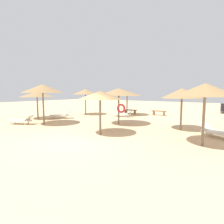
# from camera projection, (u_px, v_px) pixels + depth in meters

# --- Properties ---
(ground_plane) EXTENTS (80.00, 80.00, 0.00)m
(ground_plane) POSITION_uv_depth(u_px,v_px,m) (78.00, 141.00, 9.27)
(ground_plane) COLOR #DBBA8C
(parasol_0) EXTENTS (2.80, 2.80, 2.86)m
(parasol_0) POSITION_uv_depth(u_px,v_px,m) (205.00, 90.00, 8.13)
(parasol_0) COLOR #75604C
(parasol_0) RESTS_ON ground
(parasol_1) EXTENTS (3.10, 3.10, 3.04)m
(parasol_1) POSITION_uv_depth(u_px,v_px,m) (43.00, 89.00, 13.67)
(parasol_1) COLOR #75604C
(parasol_1) RESTS_ON ground
(parasol_2) EXTENTS (3.05, 3.05, 2.49)m
(parasol_2) POSITION_uv_depth(u_px,v_px,m) (37.00, 94.00, 16.65)
(parasol_2) COLOR #75604C
(parasol_2) RESTS_ON ground
(parasol_3) EXTENTS (3.14, 3.14, 2.56)m
(parasol_3) POSITION_uv_depth(u_px,v_px,m) (127.00, 93.00, 19.32)
(parasol_3) COLOR #75604C
(parasol_3) RESTS_ON ground
(parasol_5) EXTENTS (2.70, 2.70, 2.78)m
(parasol_5) POSITION_uv_depth(u_px,v_px,m) (85.00, 92.00, 19.65)
(parasol_5) COLOR #75604C
(parasol_5) RESTS_ON ground
(parasol_6) EXTENTS (2.54, 2.54, 2.53)m
(parasol_6) POSITION_uv_depth(u_px,v_px,m) (100.00, 95.00, 10.40)
(parasol_6) COLOR #75604C
(parasol_6) RESTS_ON ground
(parasol_7) EXTENTS (3.16, 3.16, 2.75)m
(parasol_7) POSITION_uv_depth(u_px,v_px,m) (119.00, 92.00, 13.70)
(parasol_7) COLOR #75604C
(parasol_7) RESTS_ON ground
(parasol_8) EXTENTS (2.60, 2.60, 2.70)m
(parasol_8) POSITION_uv_depth(u_px,v_px,m) (182.00, 93.00, 11.64)
(parasol_8) COLOR #75604C
(parasol_8) RESTS_ON ground
(lounger_0) EXTENTS (1.97, 1.44, 0.72)m
(lounger_0) POSITION_uv_depth(u_px,v_px,m) (216.00, 132.00, 9.91)
(lounger_0) COLOR silver
(lounger_0) RESTS_ON ground
(lounger_1) EXTENTS (1.98, 1.36, 0.73)m
(lounger_1) POSITION_uv_depth(u_px,v_px,m) (21.00, 120.00, 13.93)
(lounger_1) COLOR silver
(lounger_1) RESTS_ON ground
(lounger_2) EXTENTS (1.83, 1.76, 0.67)m
(lounger_2) POSITION_uv_depth(u_px,v_px,m) (61.00, 115.00, 16.99)
(lounger_2) COLOR silver
(lounger_2) RESTS_ON ground
(lounger_3) EXTENTS (1.98, 0.92, 0.64)m
(lounger_3) POSITION_uv_depth(u_px,v_px,m) (123.00, 114.00, 18.17)
(lounger_3) COLOR silver
(lounger_3) RESTS_ON ground
(bench_1) EXTENTS (1.52, 0.48, 0.49)m
(bench_1) POSITION_uv_depth(u_px,v_px,m) (159.00, 112.00, 19.32)
(bench_1) COLOR brown
(bench_1) RESTS_ON ground
(bench_2) EXTENTS (1.54, 0.60, 0.49)m
(bench_2) POSITION_uv_depth(u_px,v_px,m) (130.00, 111.00, 20.46)
(bench_2) COLOR brown
(bench_2) RESTS_ON ground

